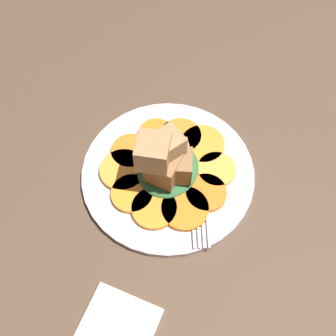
{
  "coord_description": "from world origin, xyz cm",
  "views": [
    {
      "loc": [
        -27.97,
        -11.63,
        57.22
      ],
      "look_at": [
        0.0,
        0.0,
        4.1
      ],
      "focal_mm": 45.0,
      "sensor_mm": 36.0,
      "label": 1
    }
  ],
  "objects": [
    {
      "name": "carrot_slice_8",
      "position": [
        -6.41,
        -0.58,
        3.5
      ],
      "size": [
        6.36,
        6.36,
        0.81
      ],
      "primitive_type": "cylinder",
      "color": "orange",
      "rests_on": "plate"
    },
    {
      "name": "carrot_slice_6",
      "position": [
        -2.54,
        6.08,
        3.5
      ],
      "size": [
        6.84,
        6.84,
        0.81
      ],
      "primitive_type": "cylinder",
      "color": "orange",
      "rests_on": "plate"
    },
    {
      "name": "table_slab",
      "position": [
        0.0,
        0.0,
        1.0
      ],
      "size": [
        120.0,
        120.0,
        2.0
      ],
      "primitive_type": "cube",
      "color": "#4C3828",
      "rests_on": "ground"
    },
    {
      "name": "fork",
      "position": [
        -1.63,
        -5.33,
        3.3
      ],
      "size": [
        16.8,
        8.76,
        0.4
      ],
      "rotation": [
        0.0,
        0.0,
        0.42
      ],
      "color": "#B2B2B7",
      "rests_on": "plate"
    },
    {
      "name": "plate",
      "position": [
        0.0,
        0.0,
        2.52
      ],
      "size": [
        25.55,
        25.55,
        1.05
      ],
      "color": "silver",
      "rests_on": "table_slab"
    },
    {
      "name": "carrot_slice_9",
      "position": [
        -4.79,
        -4.55,
        3.5
      ],
      "size": [
        6.66,
        6.66,
        0.81
      ],
      "primitive_type": "cylinder",
      "color": "orange",
      "rests_on": "plate"
    },
    {
      "name": "carrot_slice_7",
      "position": [
        -5.53,
        3.25,
        3.5
      ],
      "size": [
        5.99,
        5.99,
        0.81
      ],
      "primitive_type": "cylinder",
      "color": "orange",
      "rests_on": "plate"
    },
    {
      "name": "carrot_slice_1",
      "position": [
        2.8,
        -6.55,
        3.5
      ],
      "size": [
        5.72,
        5.72,
        0.81
      ],
      "primitive_type": "cylinder",
      "color": "orange",
      "rests_on": "plate"
    },
    {
      "name": "carrot_slice_4",
      "position": [
        5.09,
        4.1,
        3.5
      ],
      "size": [
        5.66,
        5.66,
        0.81
      ],
      "primitive_type": "cylinder",
      "color": "orange",
      "rests_on": "plate"
    },
    {
      "name": "carrot_slice_3",
      "position": [
        6.26,
        0.52,
        3.5
      ],
      "size": [
        6.39,
        6.39,
        0.81
      ],
      "primitive_type": "cylinder",
      "color": "orange",
      "rests_on": "plate"
    },
    {
      "name": "carrot_slice_0",
      "position": [
        -1.37,
        -6.45,
        3.5
      ],
      "size": [
        5.9,
        5.9,
        0.81
      ],
      "primitive_type": "cylinder",
      "color": "orange",
      "rests_on": "plate"
    },
    {
      "name": "center_pile",
      "position": [
        -0.61,
        -0.15,
        7.0
      ],
      "size": [
        9.83,
        8.84,
        10.2
      ],
      "color": "#2D6033",
      "rests_on": "plate"
    },
    {
      "name": "carrot_slice_2",
      "position": [
        6.14,
        -3.15,
        3.5
      ],
      "size": [
        6.71,
        6.71,
        0.81
      ],
      "primitive_type": "cylinder",
      "color": "orange",
      "rests_on": "plate"
    },
    {
      "name": "carrot_slice_5",
      "position": [
        0.84,
        6.44,
        3.5
      ],
      "size": [
        5.93,
        5.93,
        0.81
      ],
      "primitive_type": "cylinder",
      "color": "orange",
      "rests_on": "plate"
    }
  ]
}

